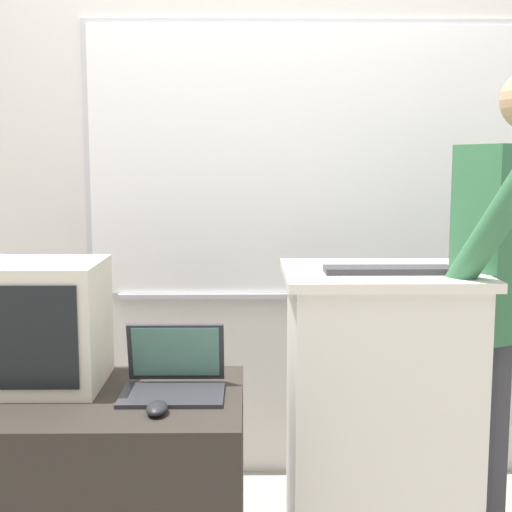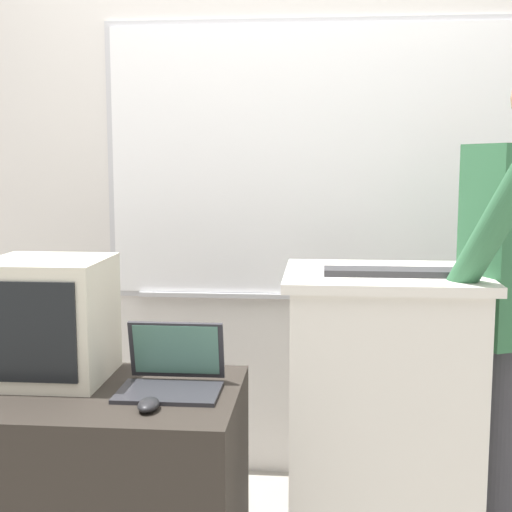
{
  "view_description": "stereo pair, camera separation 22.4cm",
  "coord_description": "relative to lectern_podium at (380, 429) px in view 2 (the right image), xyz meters",
  "views": [
    {
      "loc": [
        -0.05,
        -1.75,
        1.39
      ],
      "look_at": [
        -0.02,
        0.47,
        1.1
      ],
      "focal_mm": 50.0,
      "sensor_mm": 36.0,
      "label": 1
    },
    {
      "loc": [
        0.18,
        -1.74,
        1.39
      ],
      "look_at": [
        -0.02,
        0.47,
        1.1
      ],
      "focal_mm": 50.0,
      "sensor_mm": 36.0,
      "label": 2
    }
  ],
  "objects": [
    {
      "name": "computer_mouse_by_laptop",
      "position": [
        -0.69,
        -0.33,
        0.18
      ],
      "size": [
        0.06,
        0.1,
        0.03
      ],
      "color": "black",
      "rests_on": "side_desk"
    },
    {
      "name": "back_wall",
      "position": [
        -0.37,
        0.86,
        0.79
      ],
      "size": [
        6.4,
        0.17,
        2.62
      ],
      "color": "silver",
      "rests_on": "ground_plane"
    },
    {
      "name": "side_desk",
      "position": [
        -0.87,
        -0.17,
        -0.18
      ],
      "size": [
        0.85,
        0.61,
        0.69
      ],
      "color": "#28231E",
      "rests_on": "ground_plane"
    },
    {
      "name": "laptop",
      "position": [
        -0.66,
        -0.13,
        0.22
      ],
      "size": [
        0.31,
        0.26,
        0.2
      ],
      "color": "#28282D",
      "rests_on": "side_desk"
    },
    {
      "name": "lectern_podium",
      "position": [
        0.0,
        0.0,
        0.0
      ],
      "size": [
        0.63,
        0.54,
        1.05
      ],
      "color": "beige",
      "rests_on": "ground_plane"
    },
    {
      "name": "crt_monitor",
      "position": [
        -1.08,
        -0.06,
        0.36
      ],
      "size": [
        0.37,
        0.37,
        0.39
      ],
      "color": "beige",
      "rests_on": "side_desk"
    },
    {
      "name": "wireless_keyboard",
      "position": [
        0.01,
        -0.07,
        0.53
      ],
      "size": [
        0.4,
        0.11,
        0.02
      ],
      "color": "#2D2D30",
      "rests_on": "lectern_podium"
    }
  ]
}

